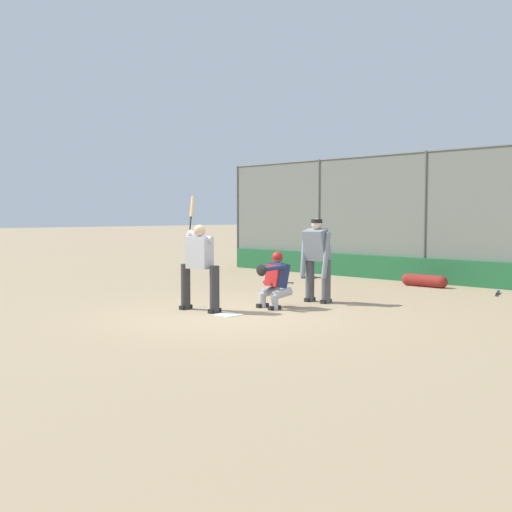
{
  "coord_description": "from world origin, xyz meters",
  "views": [
    {
      "loc": [
        -8.01,
        7.73,
        1.86
      ],
      "look_at": [
        0.22,
        -1.0,
        1.05
      ],
      "focal_mm": 42.0,
      "sensor_mm": 36.0,
      "label": 1
    }
  ],
  "objects_px": {
    "umpire_home": "(317,257)",
    "spare_bat_first_base_side": "(311,277)",
    "batter_at_plate": "(199,264)",
    "equipment_bag_dugout_side": "(424,281)",
    "spare_bat_near_backstop": "(498,293)",
    "spare_bat_third_base_side": "(274,282)",
    "catcher_behind_plate": "(275,279)"
  },
  "relations": [
    {
      "from": "batter_at_plate",
      "to": "spare_bat_near_backstop",
      "type": "xyz_separation_m",
      "value": [
        -3.26,
        -6.52,
        -0.89
      ]
    },
    {
      "from": "equipment_bag_dugout_side",
      "to": "spare_bat_near_backstop",
      "type": "bearing_deg",
      "value": 175.03
    },
    {
      "from": "spare_bat_near_backstop",
      "to": "equipment_bag_dugout_side",
      "type": "xyz_separation_m",
      "value": [
        1.99,
        -0.17,
        0.12
      ]
    },
    {
      "from": "catcher_behind_plate",
      "to": "equipment_bag_dugout_side",
      "type": "bearing_deg",
      "value": -85.46
    },
    {
      "from": "umpire_home",
      "to": "spare_bat_first_base_side",
      "type": "xyz_separation_m",
      "value": [
        3.14,
        -3.81,
        -0.94
      ]
    },
    {
      "from": "batter_at_plate",
      "to": "spare_bat_third_base_side",
      "type": "height_order",
      "value": "batter_at_plate"
    },
    {
      "from": "umpire_home",
      "to": "equipment_bag_dugout_side",
      "type": "distance_m",
      "value": 4.32
    },
    {
      "from": "spare_bat_near_backstop",
      "to": "spare_bat_first_base_side",
      "type": "bearing_deg",
      "value": 74.88
    },
    {
      "from": "batter_at_plate",
      "to": "spare_bat_near_backstop",
      "type": "height_order",
      "value": "batter_at_plate"
    },
    {
      "from": "spare_bat_near_backstop",
      "to": "spare_bat_third_base_side",
      "type": "relative_size",
      "value": 1.01
    },
    {
      "from": "spare_bat_third_base_side",
      "to": "equipment_bag_dugout_side",
      "type": "height_order",
      "value": "equipment_bag_dugout_side"
    },
    {
      "from": "spare_bat_near_backstop",
      "to": "spare_bat_first_base_side",
      "type": "xyz_separation_m",
      "value": [
        5.43,
        0.24,
        0.0
      ]
    },
    {
      "from": "batter_at_plate",
      "to": "umpire_home",
      "type": "relative_size",
      "value": 1.26
    },
    {
      "from": "spare_bat_third_base_side",
      "to": "equipment_bag_dugout_side",
      "type": "bearing_deg",
      "value": -169.79
    },
    {
      "from": "batter_at_plate",
      "to": "umpire_home",
      "type": "distance_m",
      "value": 2.65
    },
    {
      "from": "spare_bat_first_base_side",
      "to": "umpire_home",
      "type": "bearing_deg",
      "value": 91.44
    },
    {
      "from": "spare_bat_near_backstop",
      "to": "spare_bat_third_base_side",
      "type": "bearing_deg",
      "value": 92.21
    },
    {
      "from": "catcher_behind_plate",
      "to": "spare_bat_third_base_side",
      "type": "relative_size",
      "value": 1.37
    },
    {
      "from": "catcher_behind_plate",
      "to": "spare_bat_third_base_side",
      "type": "height_order",
      "value": "catcher_behind_plate"
    },
    {
      "from": "catcher_behind_plate",
      "to": "spare_bat_near_backstop",
      "type": "relative_size",
      "value": 1.36
    },
    {
      "from": "equipment_bag_dugout_side",
      "to": "batter_at_plate",
      "type": "bearing_deg",
      "value": 79.24
    },
    {
      "from": "catcher_behind_plate",
      "to": "spare_bat_near_backstop",
      "type": "height_order",
      "value": "catcher_behind_plate"
    },
    {
      "from": "batter_at_plate",
      "to": "equipment_bag_dugout_side",
      "type": "distance_m",
      "value": 6.86
    },
    {
      "from": "umpire_home",
      "to": "spare_bat_third_base_side",
      "type": "height_order",
      "value": "umpire_home"
    },
    {
      "from": "catcher_behind_plate",
      "to": "spare_bat_first_base_side",
      "type": "relative_size",
      "value": 1.71
    },
    {
      "from": "spare_bat_near_backstop",
      "to": "spare_bat_first_base_side",
      "type": "relative_size",
      "value": 1.25
    },
    {
      "from": "batter_at_plate",
      "to": "catcher_behind_plate",
      "type": "distance_m",
      "value": 1.56
    },
    {
      "from": "catcher_behind_plate",
      "to": "batter_at_plate",
      "type": "bearing_deg",
      "value": 67.1
    },
    {
      "from": "batter_at_plate",
      "to": "spare_bat_first_base_side",
      "type": "xyz_separation_m",
      "value": [
        2.17,
        -6.28,
        -0.89
      ]
    },
    {
      "from": "batter_at_plate",
      "to": "equipment_bag_dugout_side",
      "type": "xyz_separation_m",
      "value": [
        -1.27,
        -6.69,
        -0.76
      ]
    },
    {
      "from": "catcher_behind_plate",
      "to": "equipment_bag_dugout_side",
      "type": "height_order",
      "value": "catcher_behind_plate"
    },
    {
      "from": "catcher_behind_plate",
      "to": "equipment_bag_dugout_side",
      "type": "xyz_separation_m",
      "value": [
        -0.46,
        -5.41,
        -0.43
      ]
    }
  ]
}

